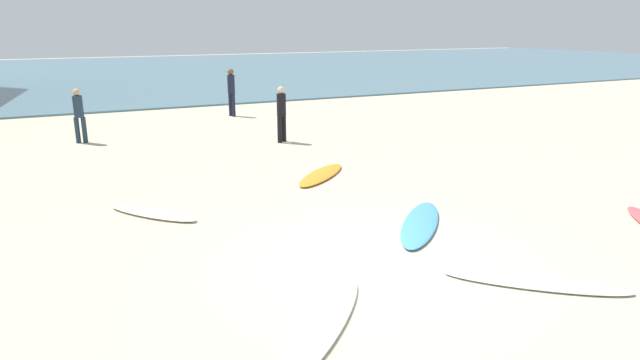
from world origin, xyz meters
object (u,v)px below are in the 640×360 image
beachgoer_far (231,90)px  surfboard_1 (153,213)px  surfboard_3 (420,223)px  surfboard_0 (323,324)px  beachgoer_mid (281,111)px  surfboard_2 (321,175)px  surfboard_4 (536,282)px  beachgoer_near (79,113)px

beachgoer_far → surfboard_1: bearing=-43.4°
surfboard_3 → surfboard_0: bearing=79.9°
beachgoer_mid → surfboard_3: bearing=58.4°
surfboard_2 → surfboard_3: 3.79m
beachgoer_mid → surfboard_2: bearing=53.1°
surfboard_4 → beachgoer_far: bearing=-140.9°
beachgoer_near → beachgoer_mid: beachgoer_mid is taller
surfboard_1 → beachgoer_mid: bearing=-170.8°
surfboard_3 → beachgoer_far: beachgoer_far is taller
surfboard_1 → surfboard_3: bearing=109.1°
surfboard_1 → surfboard_4: surfboard_1 is taller
surfboard_1 → surfboard_3: (4.24, -2.69, 0.00)m
beachgoer_mid → beachgoer_far: bearing=-119.0°
surfboard_0 → surfboard_1: bearing=-32.8°
surfboard_1 → surfboard_2: bearing=156.6°
surfboard_0 → beachgoer_mid: beachgoer_mid is taller
surfboard_1 → beachgoer_mid: (4.74, 5.21, 0.90)m
surfboard_3 → surfboard_4: surfboard_3 is taller
surfboard_1 → surfboard_2: size_ratio=0.90×
surfboard_4 → surfboard_0: bearing=-53.9°
surfboard_3 → beachgoer_near: size_ratio=1.54×
beachgoer_far → surfboard_0: bearing=-32.2°
beachgoer_near → beachgoer_far: beachgoer_far is taller
surfboard_0 → surfboard_2: 6.80m
surfboard_2 → surfboard_1: bearing=62.9°
surfboard_3 → surfboard_1: bearing=10.3°
surfboard_0 → surfboard_4: bearing=-140.6°
beachgoer_near → surfboard_4: bearing=-56.1°
beachgoer_near → surfboard_2: bearing=-41.1°
surfboard_4 → beachgoer_near: bearing=-117.6°
surfboard_3 → beachgoer_mid: (0.50, 7.90, 0.90)m
surfboard_4 → beachgoer_far: size_ratio=1.36×
beachgoer_near → surfboard_1: bearing=-71.5°
surfboard_2 → surfboard_4: 6.41m
beachgoer_near → beachgoer_far: 6.37m
beachgoer_near → beachgoer_far: (5.65, 2.94, 0.13)m
surfboard_0 → surfboard_3: size_ratio=1.01×
beachgoer_far → surfboard_3: bearing=-21.6°
surfboard_1 → beachgoer_mid: size_ratio=1.19×
beachgoer_mid → beachgoer_far: (0.10, 5.49, 0.10)m
surfboard_0 → beachgoer_mid: bearing=-65.0°
surfboard_0 → beachgoer_far: bearing=-58.9°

